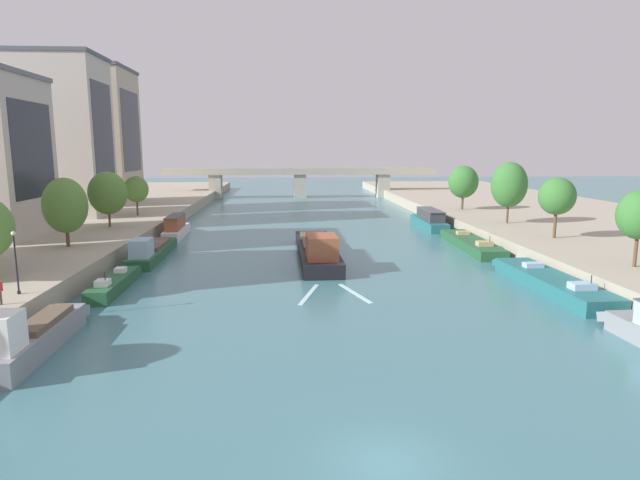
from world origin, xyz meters
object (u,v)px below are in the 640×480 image
object	(u,v)px
tree_right_nearest	(639,215)
bridge_far	(300,179)
tree_right_distant	(509,185)
tree_right_end_of_row	(463,182)
tree_right_by_lamp	(557,196)
moored_boat_right_end	(429,220)
moored_boat_left_end	(35,336)
lamppost_left_bank	(16,260)
tree_left_by_lamp	(136,189)
moored_boat_left_upstream	(115,283)
tree_left_second	(108,193)
barge_midriver	(317,249)
moored_boat_right_lone	(471,243)
tree_left_third	(65,205)
moored_boat_right_upstream	(550,282)
moored_boat_left_downstream	(176,228)
moored_boat_left_far	(152,251)

from	to	relation	value
tree_right_nearest	bridge_far	world-z (taller)	tree_right_nearest
tree_right_distant	tree_right_end_of_row	distance (m)	15.92
tree_right_by_lamp	moored_boat_right_end	bearing A→B (deg)	111.01
tree_right_distant	tree_right_end_of_row	size ratio (longest dim) A/B	1.14
tree_right_nearest	moored_boat_left_end	bearing A→B (deg)	-165.10
tree_right_nearest	lamppost_left_bank	xyz separation A→B (m)	(-45.56, -5.18, -1.92)
tree_left_by_lamp	moored_boat_left_upstream	bearing A→B (deg)	-77.94
tree_right_distant	lamppost_left_bank	xyz separation A→B (m)	(-45.97, -30.99, -2.64)
moored_boat_right_end	bridge_far	world-z (taller)	bridge_far
tree_left_second	lamppost_left_bank	size ratio (longest dim) A/B	1.62
moored_boat_right_end	tree_left_by_lamp	distance (m)	42.34
barge_midriver	moored_boat_right_lone	size ratio (longest dim) A/B	1.28
tree_left_third	tree_left_by_lamp	size ratio (longest dim) A/B	1.19
tree_right_nearest	moored_boat_right_upstream	bearing A→B (deg)	179.05
moored_boat_left_upstream	tree_right_distant	size ratio (longest dim) A/B	1.28
moored_boat_left_end	tree_left_third	distance (m)	25.05
moored_boat_right_end	tree_right_nearest	xyz separation A→B (m)	(7.29, -34.73, 4.90)
lamppost_left_bank	moored_boat_left_downstream	bearing A→B (deg)	84.32
barge_midriver	moored_boat_left_far	distance (m)	17.08
tree_right_nearest	tree_right_distant	bearing A→B (deg)	89.08
barge_midriver	bridge_far	xyz separation A→B (m)	(0.33, 71.00, 3.43)
tree_right_end_of_row	bridge_far	distance (m)	49.19
moored_boat_left_far	barge_midriver	bearing A→B (deg)	-4.37
moored_boat_left_far	tree_right_by_lamp	bearing A→B (deg)	-0.75
tree_right_nearest	moored_boat_right_end	bearing A→B (deg)	101.85
tree_right_by_lamp	tree_left_third	bearing A→B (deg)	-177.92
moored_boat_left_downstream	moored_boat_right_end	size ratio (longest dim) A/B	0.81
moored_boat_left_upstream	tree_right_by_lamp	distance (m)	44.44
tree_right_by_lamp	lamppost_left_bank	world-z (taller)	tree_right_by_lamp
moored_boat_right_lone	tree_right_end_of_row	size ratio (longest dim) A/B	2.37
moored_boat_left_upstream	lamppost_left_bank	xyz separation A→B (m)	(-3.72, -7.50, 3.54)
moored_boat_left_upstream	moored_boat_right_lone	size ratio (longest dim) A/B	0.61
tree_left_by_lamp	tree_right_by_lamp	distance (m)	55.07
moored_boat_right_upstream	tree_left_by_lamp	size ratio (longest dim) A/B	2.77
barge_midriver	tree_left_third	xyz separation A→B (m)	(-24.39, -1.07, 4.81)
tree_right_end_of_row	lamppost_left_bank	world-z (taller)	tree_right_end_of_row
bridge_far	tree_right_by_lamp	bearing A→B (deg)	-70.30
moored_boat_left_downstream	moored_boat_left_far	bearing A→B (deg)	-88.81
tree_left_second	moored_boat_right_lone	bearing A→B (deg)	-9.47
moored_boat_left_downstream	moored_boat_left_end	bearing A→B (deg)	-89.64
moored_boat_left_upstream	moored_boat_right_end	distance (m)	47.37
moored_boat_left_end	tree_right_nearest	world-z (taller)	tree_right_nearest
tree_left_by_lamp	barge_midriver	bearing A→B (deg)	-44.41
moored_boat_left_downstream	tree_right_by_lamp	distance (m)	45.50
tree_left_second	bridge_far	world-z (taller)	tree_left_second
moored_boat_left_downstream	tree_right_nearest	xyz separation A→B (m)	(42.19, -28.68, 4.84)
moored_boat_left_downstream	tree_right_end_of_row	xyz separation A→B (m)	(42.07, 13.03, 4.96)
barge_midriver	tree_left_third	world-z (taller)	tree_left_third
tree_right_distant	lamppost_left_bank	world-z (taller)	tree_right_distant
moored_boat_left_far	tree_right_end_of_row	world-z (taller)	tree_right_end_of_row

